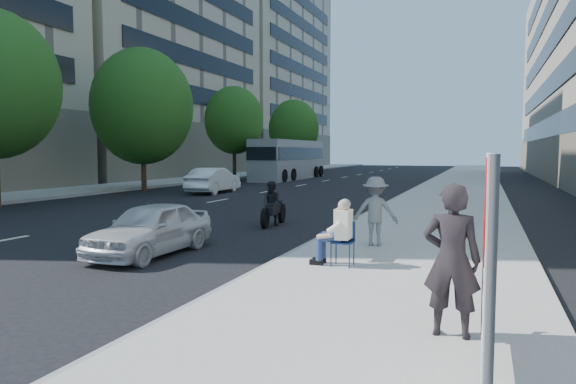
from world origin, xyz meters
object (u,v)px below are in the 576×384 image
at_px(white_sedan_near, 151,228).
at_px(white_sedan_mid, 214,180).
at_px(jogger, 375,211).
at_px(protest_banner, 486,260).
at_px(bus, 290,160).
at_px(seated_protester, 338,228).
at_px(pedestrian_woman, 452,260).
at_px(motorcycle, 273,206).

xyz_separation_m(white_sedan_near, white_sedan_mid, (-7.28, 15.97, 0.11)).
xyz_separation_m(jogger, white_sedan_mid, (-12.01, 13.78, -0.24)).
distance_m(jogger, protest_banner, 7.49).
xyz_separation_m(protest_banner, white_sedan_mid, (-14.41, 20.87, -0.68)).
bearing_deg(white_sedan_near, bus, 105.75).
bearing_deg(white_sedan_mid, seated_protester, 122.49).
bearing_deg(jogger, white_sedan_near, 18.62).
height_order(jogger, protest_banner, protest_banner).
xyz_separation_m(protest_banner, bus, (-15.64, 36.33, 0.23)).
xyz_separation_m(pedestrian_woman, white_sedan_near, (-6.76, 3.41, -0.47)).
xyz_separation_m(seated_protester, pedestrian_woman, (2.30, -3.24, 0.20)).
bearing_deg(motorcycle, protest_banner, -66.06).
distance_m(seated_protester, jogger, 2.38).
bearing_deg(pedestrian_woman, bus, -65.72).
xyz_separation_m(protest_banner, motorcycle, (-6.28, 10.13, -0.76)).
distance_m(seated_protester, bus, 34.17).
bearing_deg(white_sedan_mid, protest_banner, 121.08).
distance_m(pedestrian_woman, white_sedan_mid, 23.94).
xyz_separation_m(protest_banner, white_sedan_near, (-7.13, 4.89, -0.80)).
bearing_deg(bus, protest_banner, -67.18).
bearing_deg(white_sedan_near, seated_protester, -1.58).
relative_size(white_sedan_near, bus, 0.29).
xyz_separation_m(jogger, motorcycle, (-3.88, 3.05, -0.33)).
height_order(seated_protester, white_sedan_mid, seated_protester).
bearing_deg(white_sedan_near, motorcycle, 81.44).
xyz_separation_m(motorcycle, bus, (-9.35, 26.19, 1.00)).
distance_m(pedestrian_woman, white_sedan_near, 7.59).
bearing_deg(motorcycle, jogger, -46.02).
height_order(protest_banner, motorcycle, protest_banner).
xyz_separation_m(jogger, pedestrian_woman, (2.03, -5.60, 0.11)).
distance_m(white_sedan_near, motorcycle, 5.31).
relative_size(seated_protester, motorcycle, 0.64).
bearing_deg(jogger, white_sedan_mid, -55.16).
bearing_deg(bus, white_sedan_near, -75.32).
bearing_deg(seated_protester, motorcycle, 123.76).
xyz_separation_m(white_sedan_near, motorcycle, (0.85, 5.24, 0.03)).
relative_size(seated_protester, bus, 0.11).
relative_size(protest_banner, motorcycle, 1.49).
bearing_deg(seated_protester, white_sedan_near, 177.82).
distance_m(protest_banner, motorcycle, 11.95).
bearing_deg(bus, white_sedan_mid, -85.93).
height_order(white_sedan_mid, bus, bus).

